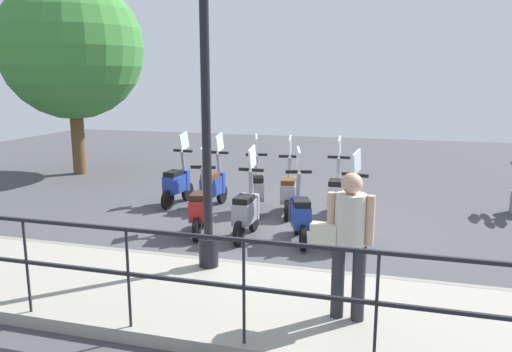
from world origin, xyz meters
TOP-DOWN VIEW (x-y plane):
  - ground_plane at (0.00, 0.00)m, footprint 28.00×28.00m
  - promenade_walkway at (-3.15, 0.00)m, footprint 2.20×20.00m
  - fence_railing at (-4.20, 0.00)m, footprint 0.04×16.03m
  - lamp_post_near at (-2.40, 0.44)m, footprint 0.26×0.90m
  - pedestrian_with_bag at (-3.41, -1.51)m, footprint 0.35×0.65m
  - tree_large at (3.53, 6.59)m, footprint 3.83×3.83m
  - scooter_near_0 at (-0.64, -1.26)m, footprint 1.21×0.52m
  - scooter_near_1 at (-0.63, -0.48)m, footprint 1.20×0.55m
  - scooter_near_2 at (-0.68, 0.42)m, footprint 1.23×0.44m
  - scooter_near_3 at (-0.67, 1.25)m, footprint 1.22×0.48m
  - scooter_far_0 at (1.07, -0.88)m, footprint 1.23×0.44m
  - scooter_far_1 at (0.92, 0.04)m, footprint 1.23×0.45m
  - scooter_far_2 at (0.97, 0.70)m, footprint 1.20×0.54m
  - scooter_far_3 at (1.02, 1.65)m, footprint 1.23×0.44m
  - scooter_far_4 at (1.05, 2.47)m, footprint 1.23×0.44m

SIDE VIEW (x-z plane):
  - ground_plane at x=0.00m, z-range 0.00..0.00m
  - promenade_walkway at x=-3.15m, z-range 0.00..0.15m
  - scooter_near_0 at x=-0.64m, z-range -0.29..1.25m
  - scooter_near_1 at x=-0.63m, z-range -0.29..1.25m
  - scooter_near_2 at x=-0.68m, z-range -0.29..1.25m
  - scooter_near_3 at x=-0.67m, z-range -0.29..1.25m
  - scooter_far_0 at x=1.07m, z-range -0.29..1.25m
  - scooter_far_1 at x=0.92m, z-range -0.29..1.25m
  - scooter_far_2 at x=0.97m, z-range -0.29..1.25m
  - scooter_far_3 at x=1.02m, z-range -0.29..1.25m
  - scooter_far_4 at x=1.05m, z-range -0.29..1.25m
  - fence_railing at x=-4.20m, z-range 0.36..1.43m
  - pedestrian_with_bag at x=-3.41m, z-range 0.28..1.87m
  - lamp_post_near at x=-2.40m, z-range -0.09..4.22m
  - tree_large at x=3.53m, z-range 0.76..6.12m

